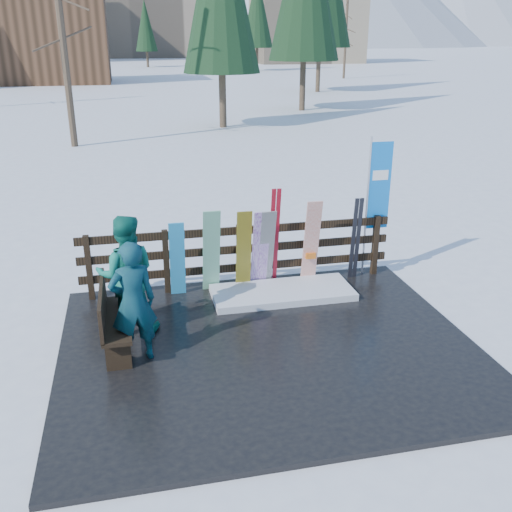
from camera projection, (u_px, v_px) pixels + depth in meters
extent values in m
plane|color=white|center=(268.00, 349.00, 8.41)|extent=(700.00, 700.00, 0.00)
cube|color=black|center=(268.00, 347.00, 8.39)|extent=(6.00, 5.00, 0.08)
cube|color=black|center=(89.00, 268.00, 9.65)|extent=(0.10, 0.10, 1.15)
cube|color=black|center=(166.00, 262.00, 9.91)|extent=(0.10, 0.10, 1.15)
cube|color=black|center=(240.00, 256.00, 10.18)|extent=(0.10, 0.10, 1.15)
cube|color=black|center=(309.00, 250.00, 10.44)|extent=(0.10, 0.10, 1.15)
cube|color=black|center=(375.00, 245.00, 10.70)|extent=(0.10, 0.10, 1.15)
cube|color=black|center=(240.00, 267.00, 10.26)|extent=(5.60, 0.05, 0.14)
cube|color=black|center=(239.00, 249.00, 10.13)|extent=(5.60, 0.05, 0.14)
cube|color=black|center=(239.00, 231.00, 10.01)|extent=(5.60, 0.05, 0.14)
cube|color=white|center=(282.00, 292.00, 9.94)|extent=(2.44, 1.00, 0.12)
cube|color=black|center=(117.00, 320.00, 8.15)|extent=(0.40, 1.50, 0.06)
cube|color=black|center=(118.00, 355.00, 7.68)|extent=(0.34, 0.06, 0.45)
cube|color=black|center=(119.00, 315.00, 8.78)|extent=(0.34, 0.06, 0.45)
cube|color=black|center=(102.00, 304.00, 8.02)|extent=(0.05, 1.50, 0.50)
cube|color=#2B9EDB|center=(177.00, 259.00, 9.71)|extent=(0.26, 0.26, 1.38)
cube|color=silver|center=(211.00, 252.00, 9.79)|extent=(0.29, 0.42, 1.56)
cube|color=gold|center=(244.00, 251.00, 9.92)|extent=(0.26, 0.26, 1.49)
cube|color=white|center=(260.00, 250.00, 9.98)|extent=(0.29, 0.41, 1.49)
cube|color=black|center=(267.00, 249.00, 10.00)|extent=(0.26, 0.41, 1.49)
cube|color=white|center=(311.00, 243.00, 10.15)|extent=(0.28, 0.32, 1.60)
cube|color=#A41422|center=(272.00, 238.00, 10.03)|extent=(0.07, 0.30, 1.85)
cube|color=#A41422|center=(277.00, 238.00, 10.04)|extent=(0.07, 0.30, 1.85)
cube|color=black|center=(353.00, 239.00, 10.39)|extent=(0.08, 0.16, 1.57)
cube|color=black|center=(358.00, 239.00, 10.41)|extent=(0.08, 0.16, 1.57)
cylinder|color=silver|center=(367.00, 208.00, 10.45)|extent=(0.04, 0.04, 2.60)
cube|color=blue|center=(379.00, 186.00, 10.35)|extent=(0.42, 0.02, 1.60)
imported|color=#105755|center=(133.00, 302.00, 7.71)|extent=(0.71, 0.55, 1.75)
imported|color=#136E5B|center=(126.00, 275.00, 8.47)|extent=(0.95, 0.76, 1.85)
cube|color=tan|center=(1.00, 8.00, 100.88)|extent=(22.00, 14.00, 18.00)
cube|color=gray|center=(154.00, 4.00, 124.06)|extent=(26.00, 16.00, 22.00)
cube|color=tan|center=(307.00, 20.00, 98.50)|extent=(18.00, 12.00, 14.00)
cube|color=brown|center=(55.00, 40.00, 55.43)|extent=(10.00, 8.00, 8.00)
cylinder|color=#382B1E|center=(59.00, 10.00, 22.08)|extent=(0.28, 0.28, 10.59)
cone|color=black|center=(221.00, 15.00, 27.15)|extent=(3.81, 3.81, 10.59)
cone|color=black|center=(305.00, 7.00, 33.60)|extent=(4.27, 4.27, 11.85)
cone|color=black|center=(321.00, 0.00, 45.16)|extent=(5.04, 5.04, 14.00)
cylinder|color=#382B1E|center=(346.00, 32.00, 61.26)|extent=(0.28, 0.28, 9.48)
cone|color=black|center=(77.00, 17.00, 59.60)|extent=(4.48, 4.48, 12.43)
cone|color=black|center=(257.00, 24.00, 75.11)|extent=(4.23, 4.23, 11.74)
cone|color=black|center=(146.00, 35.00, 84.60)|extent=(3.25, 3.25, 9.04)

